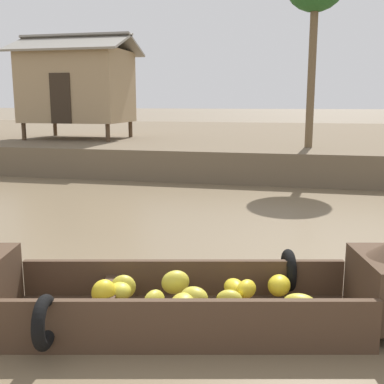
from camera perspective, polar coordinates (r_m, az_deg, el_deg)
name	(u,v)px	position (r m, az deg, el deg)	size (l,w,h in m)	color
ground_plane	(277,206)	(11.20, 10.12, -1.65)	(300.00, 300.00, 0.00)	#726047
riverbank_strip	(290,142)	(23.54, 11.75, 5.94)	(160.00, 20.00, 0.95)	brown
banana_boat	(183,295)	(5.19, -1.05, -12.29)	(5.22, 2.44, 0.98)	#473323
stilt_house_mid_left	(77,85)	(19.36, -13.62, 12.40)	(4.50, 3.26, 3.97)	#4C3826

